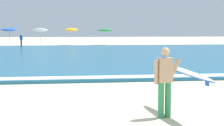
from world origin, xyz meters
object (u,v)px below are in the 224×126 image
object	(u,v)px
beach_umbrella_2	(9,29)
beach_umbrella_4	(72,30)
beach_umbrella_3	(40,30)
beach_umbrella_5	(105,30)
beachgoer_near_row_mid	(21,40)
surfer_with_board	(174,75)

from	to	relation	value
beach_umbrella_2	beach_umbrella_4	bearing A→B (deg)	17.08
beach_umbrella_3	beach_umbrella_4	size ratio (longest dim) A/B	0.97
beach_umbrella_5	beachgoer_near_row_mid	world-z (taller)	beach_umbrella_5
beach_umbrella_2	beach_umbrella_5	bearing A→B (deg)	10.12
surfer_with_board	beach_umbrella_5	xyz separation A→B (m)	(1.91, 36.46, 0.95)
beach_umbrella_3	beachgoer_near_row_mid	world-z (taller)	beach_umbrella_3
surfer_with_board	beach_umbrella_3	bearing A→B (deg)	100.91
surfer_with_board	beachgoer_near_row_mid	world-z (taller)	surfer_with_board
beach_umbrella_5	beach_umbrella_2	bearing A→B (deg)	-169.88
beach_umbrella_2	beach_umbrella_4	distance (m)	8.11
beachgoer_near_row_mid	beach_umbrella_4	bearing A→B (deg)	29.15
beach_umbrella_2	beach_umbrella_5	world-z (taller)	beach_umbrella_2
beach_umbrella_5	beachgoer_near_row_mid	size ratio (longest dim) A/B	1.42
beach_umbrella_2	beach_umbrella_3	distance (m)	3.80
beach_umbrella_2	beach_umbrella_3	world-z (taller)	beach_umbrella_2
beach_umbrella_5	beachgoer_near_row_mid	distance (m)	11.31
beach_umbrella_3	surfer_with_board	bearing A→B (deg)	-79.09
surfer_with_board	beach_umbrella_5	size ratio (longest dim) A/B	1.23
beach_umbrella_4	beachgoer_near_row_mid	world-z (taller)	beach_umbrella_4
beach_umbrella_3	beach_umbrella_5	size ratio (longest dim) A/B	1.03
beach_umbrella_4	beach_umbrella_2	bearing A→B (deg)	-162.92
beach_umbrella_4	beach_umbrella_5	bearing A→B (deg)	-2.19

